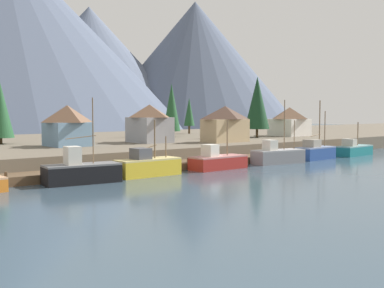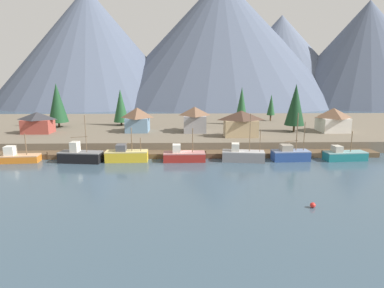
# 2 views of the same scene
# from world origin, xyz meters

# --- Properties ---
(ground_plane) EXTENTS (400.00, 400.00, 1.00)m
(ground_plane) POSITION_xyz_m (0.00, 20.00, -0.50)
(ground_plane) COLOR #384C5B
(dock) EXTENTS (80.00, 4.00, 1.60)m
(dock) POSITION_xyz_m (0.00, 1.99, 0.50)
(dock) COLOR brown
(dock) RESTS_ON ground_plane
(shoreline_bank) EXTENTS (400.00, 56.00, 2.50)m
(shoreline_bank) POSITION_xyz_m (0.00, 32.00, 1.25)
(shoreline_bank) COLOR #665B4C
(shoreline_bank) RESTS_ON ground_plane
(mountain_central_peak) EXTENTS (150.92, 150.92, 77.85)m
(mountain_central_peak) POSITION_xyz_m (23.69, 154.55, 38.93)
(mountain_central_peak) COLOR #4C566B
(mountain_central_peak) RESTS_ON ground_plane
(mountain_east_peak) EXTENTS (100.59, 100.59, 54.84)m
(mountain_east_peak) POSITION_xyz_m (62.77, 154.90, 27.42)
(mountain_east_peak) COLOR slate
(mountain_east_peak) RESTS_ON ground_plane
(mountain_far_ridge) EXTENTS (99.96, 99.96, 59.43)m
(mountain_far_ridge) POSITION_xyz_m (107.13, 133.07, 29.72)
(mountain_far_ridge) COLOR #4C566B
(mountain_far_ridge) RESTS_ON ground_plane
(fishing_boat_black) EXTENTS (8.48, 3.93, 9.30)m
(fishing_boat_black) POSITION_xyz_m (-20.74, -2.11, 1.25)
(fishing_boat_black) COLOR black
(fishing_boat_black) RESTS_ON ground_plane
(fishing_boat_yellow) EXTENTS (8.26, 3.05, 6.73)m
(fishing_boat_yellow) POSITION_xyz_m (-11.85, -1.67, 1.23)
(fishing_boat_yellow) COLOR gold
(fishing_boat_yellow) RESTS_ON ground_plane
(fishing_boat_red) EXTENTS (8.25, 3.26, 6.59)m
(fishing_boat_red) POSITION_xyz_m (-0.55, -1.79, 1.07)
(fishing_boat_red) COLOR maroon
(fishing_boat_red) RESTS_ON ground_plane
(fishing_boat_grey) EXTENTS (8.52, 4.07, 9.47)m
(fishing_boat_grey) POSITION_xyz_m (11.12, -2.18, 1.19)
(fishing_boat_grey) COLOR gray
(fishing_boat_grey) RESTS_ON ground_plane
(fishing_boat_blue) EXTENTS (7.36, 3.30, 9.51)m
(fishing_boat_blue) POSITION_xyz_m (20.68, -1.80, 1.24)
(fishing_boat_blue) COLOR navy
(fishing_boat_blue) RESTS_ON ground_plane
(fishing_boat_teal) EXTENTS (8.39, 3.45, 5.85)m
(fishing_boat_teal) POSITION_xyz_m (31.62, -1.88, 1.02)
(fishing_boat_teal) COLOR #196B70
(fishing_boat_teal) RESTS_ON ground_plane
(house_tan) EXTENTS (8.12, 4.38, 6.15)m
(house_tan) POSITION_xyz_m (12.95, 11.19, 5.65)
(house_tan) COLOR tan
(house_tan) RESTS_ON shoreline_bank
(house_blue) EXTENTS (5.99, 6.32, 6.20)m
(house_blue) POSITION_xyz_m (-12.35, 18.96, 5.67)
(house_blue) COLOR #6689A8
(house_blue) RESTS_ON shoreline_bank
(house_grey) EXTENTS (5.87, 6.94, 6.40)m
(house_grey) POSITION_xyz_m (2.31, 18.49, 5.77)
(house_grey) COLOR gray
(house_grey) RESTS_ON shoreline_bank
(house_white) EXTENTS (7.02, 6.89, 6.07)m
(house_white) POSITION_xyz_m (37.77, 17.73, 5.61)
(house_white) COLOR silver
(house_white) RESTS_ON shoreline_bank
(conifer_near_left) EXTENTS (2.53, 2.53, 8.36)m
(conifer_near_left) POSITION_xyz_m (27.25, 38.71, 7.56)
(conifer_near_left) COLOR #4C3823
(conifer_near_left) RESTS_ON shoreline_bank
(conifer_near_right) EXTENTS (4.27, 4.27, 10.37)m
(conifer_near_right) POSITION_xyz_m (-18.64, 30.19, 8.18)
(conifer_near_right) COLOR #4C3823
(conifer_near_right) RESTS_ON shoreline_bank
(conifer_mid_left) EXTENTS (4.96, 4.96, 12.12)m
(conifer_mid_left) POSITION_xyz_m (27.81, 17.75, 9.41)
(conifer_mid_left) COLOR #4C3823
(conifer_mid_left) RESTS_ON shoreline_bank
(conifer_mid_right) EXTENTS (3.62, 3.62, 10.97)m
(conifer_mid_right) POSITION_xyz_m (16.49, 31.15, 8.53)
(conifer_mid_right) COLOR #4C3823
(conifer_mid_right) RESTS_ON shoreline_bank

